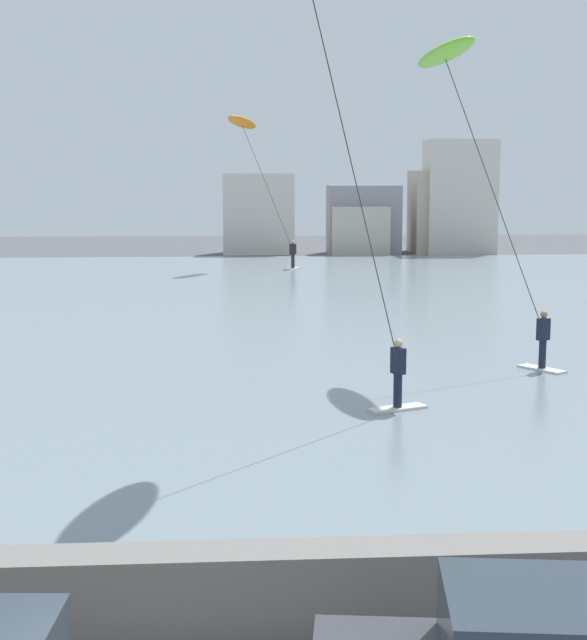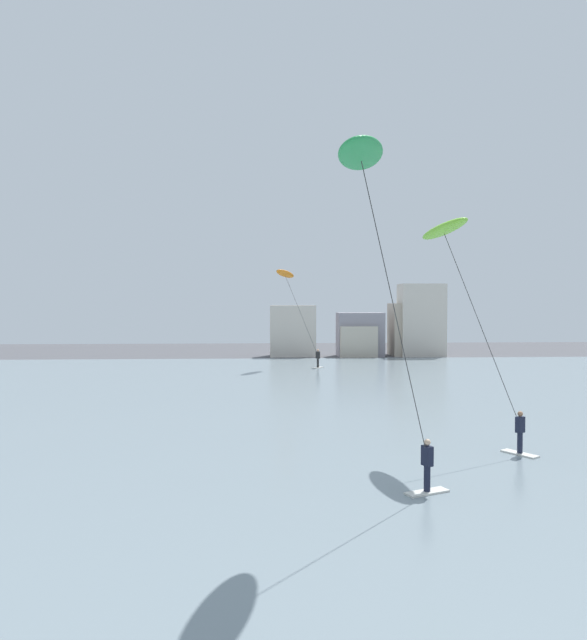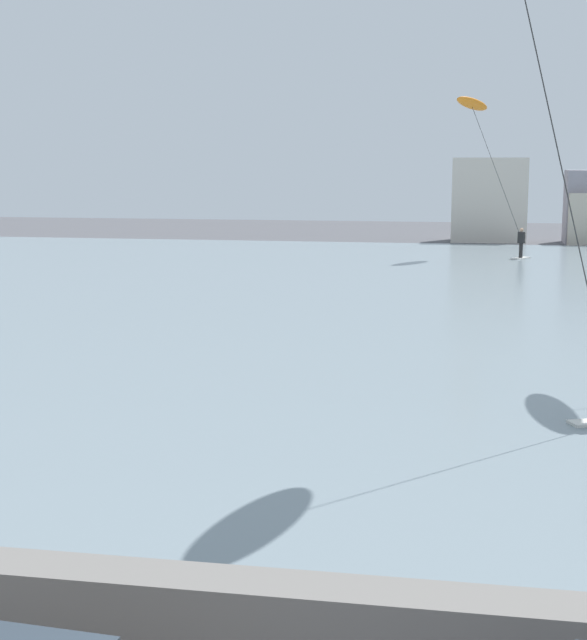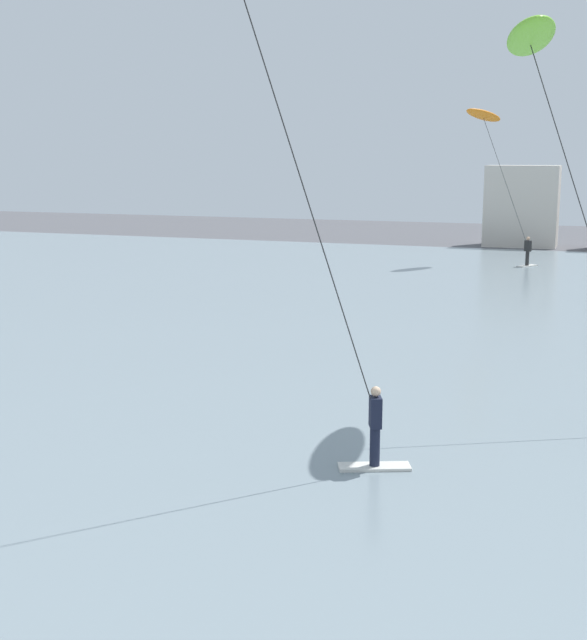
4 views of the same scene
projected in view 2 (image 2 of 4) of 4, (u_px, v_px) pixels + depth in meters
name	position (u px, v px, depth m)	size (l,w,h in m)	color
water_bay	(273.00, 403.00, 33.68)	(84.00, 52.00, 0.10)	gray
far_shore_buildings	(371.00, 329.00, 63.15)	(18.67, 4.63, 7.79)	beige
kitesurfer_orange	(289.00, 284.00, 51.39)	(4.48, 3.02, 8.76)	silver
kitesurfer_lime	(451.00, 248.00, 22.67)	(4.05, 3.37, 9.04)	silver
kitesurfer_green	(366.00, 180.00, 15.82)	(4.15, 4.04, 10.15)	silver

